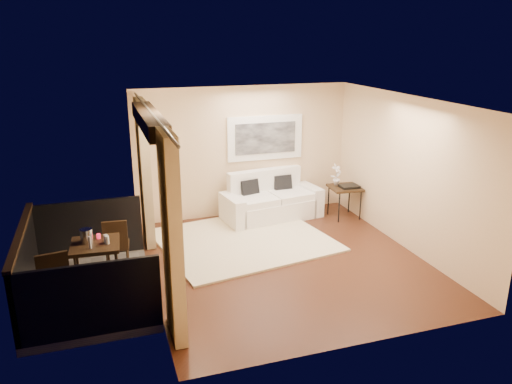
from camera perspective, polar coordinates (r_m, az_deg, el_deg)
floor at (r=8.55m, az=3.45°, el=-7.90°), size 5.00×5.00×0.00m
room_shell at (r=7.30m, az=-12.11°, el=8.08°), size 5.00×6.40×5.00m
balcony at (r=7.99m, az=-19.52°, el=-9.48°), size 1.81×2.60×1.17m
curtains at (r=7.58m, az=-11.39°, el=-0.76°), size 0.16×4.80×2.64m
artwork at (r=10.40m, az=1.06°, el=6.20°), size 1.62×0.07×0.92m
rug at (r=9.33m, az=-1.39°, el=-5.50°), size 3.35×3.03×0.04m
sofa at (r=10.39m, az=1.63°, el=-1.10°), size 2.14×1.16×0.98m
side_table at (r=10.48m, az=10.13°, el=0.30°), size 0.66×0.66×0.67m
tray at (r=10.42m, az=10.61°, el=0.64°), size 0.38×0.29×0.05m
orchid at (r=10.47m, az=9.19°, el=1.97°), size 0.29×0.25×0.46m
bistro_table at (r=7.62m, az=-17.89°, el=-6.16°), size 0.72×0.72×0.80m
balcony_chair_far at (r=8.31m, az=-15.69°, el=-5.48°), size 0.42×0.42×0.89m
balcony_chair_near at (r=7.16m, az=-21.95°, el=-9.71°), size 0.47×0.48×0.95m
ice_bucket at (r=7.63m, az=-18.82°, el=-4.73°), size 0.18×0.18×0.20m
candle at (r=7.73m, az=-17.55°, el=-4.83°), size 0.06×0.06×0.07m
vase at (r=7.39m, az=-18.45°, el=-5.50°), size 0.04×0.04×0.18m
glass_a at (r=7.49m, az=-16.66°, el=-5.28°), size 0.06×0.06×0.12m
glass_b at (r=7.55m, az=-16.79°, el=-5.11°), size 0.06×0.06×0.12m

